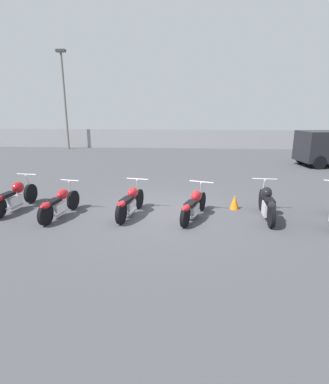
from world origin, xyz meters
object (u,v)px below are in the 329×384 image
(motorcycle_slot_3, at_px, (194,205))
(traffic_cone_near, at_px, (235,202))
(motorcycle_slot_1, at_px, (59,204))
(motorcycle_slot_0, at_px, (14,197))
(motorcycle_slot_2, at_px, (130,202))
(motorcycle_slot_4, at_px, (267,203))
(light_pole_left, at_px, (64,92))

(motorcycle_slot_3, bearing_deg, traffic_cone_near, 55.56)
(motorcycle_slot_1, distance_m, traffic_cone_near, 5.24)
(motorcycle_slot_1, bearing_deg, motorcycle_slot_0, 173.00)
(motorcycle_slot_2, distance_m, motorcycle_slot_4, 3.88)
(motorcycle_slot_0, distance_m, motorcycle_slot_2, 3.62)
(motorcycle_slot_4, height_order, traffic_cone_near, motorcycle_slot_4)
(motorcycle_slot_3, bearing_deg, motorcycle_slot_1, -157.98)
(motorcycle_slot_1, xyz_separation_m, motorcycle_slot_2, (2.00, 0.26, 0.01))
(light_pole_left, xyz_separation_m, motorcycle_slot_4, (11.72, -15.25, -3.90))
(light_pole_left, height_order, motorcycle_slot_0, light_pole_left)
(motorcycle_slot_0, bearing_deg, motorcycle_slot_4, 4.28)
(motorcycle_slot_2, distance_m, traffic_cone_near, 3.24)
(motorcycle_slot_1, bearing_deg, motorcycle_slot_4, 12.91)
(motorcycle_slot_3, distance_m, traffic_cone_near, 1.60)
(traffic_cone_near, bearing_deg, light_pole_left, 127.18)
(traffic_cone_near, bearing_deg, motorcycle_slot_2, -164.43)
(light_pole_left, bearing_deg, motorcycle_slot_3, -57.85)
(motorcycle_slot_0, xyz_separation_m, motorcycle_slot_1, (1.61, -0.49, -0.03))
(motorcycle_slot_1, relative_size, motorcycle_slot_3, 0.99)
(motorcycle_slot_0, bearing_deg, traffic_cone_near, 11.01)
(light_pole_left, xyz_separation_m, motorcycle_slot_1, (5.83, -15.56, -3.95))
(motorcycle_slot_1, height_order, motorcycle_slot_4, motorcycle_slot_4)
(light_pole_left, relative_size, traffic_cone_near, 16.29)
(motorcycle_slot_3, xyz_separation_m, traffic_cone_near, (1.28, 0.94, -0.17))
(light_pole_left, bearing_deg, motorcycle_slot_0, -74.34)
(motorcycle_slot_1, xyz_separation_m, traffic_cone_near, (5.12, 1.12, -0.17))
(motorcycle_slot_2, distance_m, motorcycle_slot_3, 1.83)
(motorcycle_slot_2, xyz_separation_m, traffic_cone_near, (3.12, 0.87, -0.19))
(motorcycle_slot_4, relative_size, traffic_cone_near, 4.55)
(motorcycle_slot_0, xyz_separation_m, traffic_cone_near, (6.73, 0.64, -0.20))
(light_pole_left, bearing_deg, motorcycle_slot_1, -69.45)
(motorcycle_slot_2, height_order, traffic_cone_near, motorcycle_slot_2)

